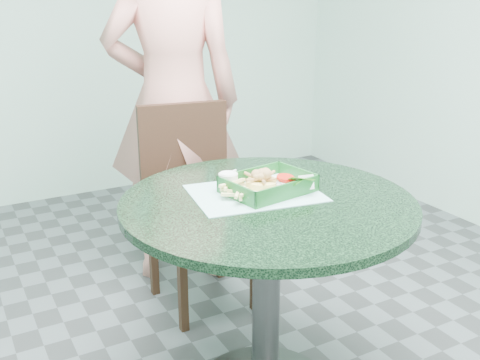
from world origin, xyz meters
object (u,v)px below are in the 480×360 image
food_basket (268,193)px  crab_sandwich (263,182)px  cafe_table (267,251)px  sauce_ramekin (229,181)px  dining_chair (194,191)px  diner_person (172,62)px

food_basket → crab_sandwich: size_ratio=2.53×
cafe_table → sauce_ramekin: size_ratio=14.91×
food_basket → cafe_table: bearing=-121.7°
dining_chair → sauce_ramekin: 0.72m
cafe_table → dining_chair: dining_chair is taller
sauce_ramekin → cafe_table: bearing=-62.6°
cafe_table → crab_sandwich: (0.03, 0.08, 0.22)m
cafe_table → diner_person: bearing=84.4°
dining_chair → sauce_ramekin: bearing=-94.9°
dining_chair → crab_sandwich: dining_chair is taller
diner_person → sauce_ramekin: diner_person is taller
dining_chair → cafe_table: bearing=-87.5°
sauce_ramekin → food_basket: bearing=-37.6°
cafe_table → sauce_ramekin: 0.27m
dining_chair → crab_sandwich: (-0.05, -0.70, 0.27)m
cafe_table → sauce_ramekin: sauce_ramekin is taller
food_basket → sauce_ramekin: sauce_ramekin is taller
dining_chair → food_basket: dining_chair is taller
diner_person → crab_sandwich: bearing=107.6°
diner_person → food_basket: diner_person is taller
sauce_ramekin → diner_person: bearing=79.1°
diner_person → food_basket: 1.05m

